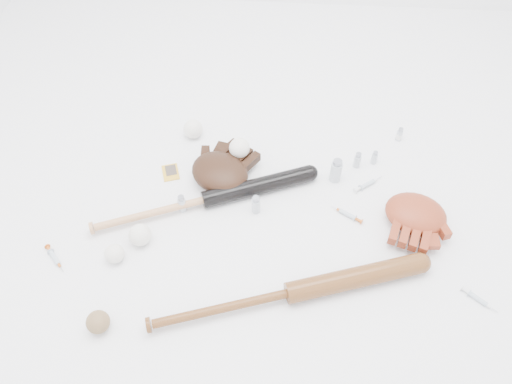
# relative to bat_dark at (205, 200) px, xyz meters

# --- Properties ---
(bat_dark) EXTENTS (0.83, 0.39, 0.06)m
(bat_dark) POSITION_rel_bat_dark_xyz_m (0.00, 0.00, 0.00)
(bat_dark) COLOR black
(bat_dark) RESTS_ON ground
(bat_wood) EXTENTS (0.93, 0.36, 0.07)m
(bat_wood) POSITION_rel_bat_dark_xyz_m (0.32, -0.36, 0.00)
(bat_wood) COLOR brown
(bat_wood) RESTS_ON ground
(glove_dark) EXTENTS (0.38, 0.38, 0.10)m
(glove_dark) POSITION_rel_bat_dark_xyz_m (0.04, 0.12, 0.02)
(glove_dark) COLOR black
(glove_dark) RESTS_ON ground
(glove_tan) EXTENTS (0.33, 0.33, 0.09)m
(glove_tan) POSITION_rel_bat_dark_xyz_m (0.75, -0.02, 0.01)
(glove_tan) COLOR maroon
(glove_tan) RESTS_ON ground
(trading_card) EXTENTS (0.08, 0.10, 0.00)m
(trading_card) POSITION_rel_bat_dark_xyz_m (-0.16, 0.15, -0.03)
(trading_card) COLOR gold
(trading_card) RESTS_ON ground
(pedestal) EXTENTS (0.09, 0.09, 0.04)m
(pedestal) POSITION_rel_bat_dark_xyz_m (0.11, 0.22, -0.01)
(pedestal) COLOR white
(pedestal) RESTS_ON ground
(baseball_on_pedestal) EXTENTS (0.08, 0.08, 0.08)m
(baseball_on_pedestal) POSITION_rel_bat_dark_xyz_m (0.11, 0.22, 0.05)
(baseball_on_pedestal) COLOR white
(baseball_on_pedestal) RESTS_ON pedestal
(baseball_left) EXTENTS (0.07, 0.07, 0.07)m
(baseball_left) POSITION_rel_bat_dark_xyz_m (-0.27, -0.25, 0.00)
(baseball_left) COLOR white
(baseball_left) RESTS_ON ground
(baseball_upper) EXTENTS (0.08, 0.08, 0.08)m
(baseball_upper) POSITION_rel_bat_dark_xyz_m (-0.10, 0.36, 0.01)
(baseball_upper) COLOR white
(baseball_upper) RESTS_ON ground
(baseball_mid) EXTENTS (0.08, 0.08, 0.08)m
(baseball_mid) POSITION_rel_bat_dark_xyz_m (-0.20, -0.18, 0.01)
(baseball_mid) COLOR white
(baseball_mid) RESTS_ON ground
(baseball_aged) EXTENTS (0.07, 0.07, 0.07)m
(baseball_aged) POSITION_rel_bat_dark_xyz_m (-0.26, -0.50, 0.00)
(baseball_aged) COLOR brown
(baseball_aged) RESTS_ON ground
(syringe_0) EXTENTS (0.11, 0.12, 0.02)m
(syringe_0) POSITION_rel_bat_dark_xyz_m (-0.48, -0.27, -0.02)
(syringe_0) COLOR #ADBCC6
(syringe_0) RESTS_ON ground
(syringe_1) EXTENTS (0.13, 0.09, 0.02)m
(syringe_1) POSITION_rel_bat_dark_xyz_m (0.52, -0.01, -0.02)
(syringe_1) COLOR #ADBCC6
(syringe_1) RESTS_ON ground
(syringe_2) EXTENTS (0.13, 0.11, 0.02)m
(syringe_2) POSITION_rel_bat_dark_xyz_m (0.60, 0.14, -0.02)
(syringe_2) COLOR #ADBCC6
(syringe_2) RESTS_ON ground
(syringe_3) EXTENTS (0.12, 0.11, 0.02)m
(syringe_3) POSITION_rel_bat_dark_xyz_m (0.92, -0.32, -0.02)
(syringe_3) COLOR #ADBCC6
(syringe_3) RESTS_ON ground
(vial_0) EXTENTS (0.02, 0.02, 0.06)m
(vial_0) POSITION_rel_bat_dark_xyz_m (0.64, 0.26, -0.00)
(vial_0) COLOR #B2BCC4
(vial_0) RESTS_ON ground
(vial_1) EXTENTS (0.02, 0.02, 0.06)m
(vial_1) POSITION_rel_bat_dark_xyz_m (0.75, 0.40, -0.00)
(vial_1) COLOR #B2BCC4
(vial_1) RESTS_ON ground
(vial_2) EXTENTS (0.03, 0.03, 0.08)m
(vial_2) POSITION_rel_bat_dark_xyz_m (0.19, -0.02, 0.01)
(vial_2) COLOR #B2BCC4
(vial_2) RESTS_ON ground
(vial_3) EXTENTS (0.04, 0.04, 0.10)m
(vial_3) POSITION_rel_bat_dark_xyz_m (0.48, 0.16, 0.02)
(vial_3) COLOR #B2BCC4
(vial_3) RESTS_ON ground
(vial_4) EXTENTS (0.03, 0.03, 0.07)m
(vial_4) POSITION_rel_bat_dark_xyz_m (-0.08, -0.03, 0.01)
(vial_4) COLOR #B2BCC4
(vial_4) RESTS_ON ground
(vial_5) EXTENTS (0.03, 0.03, 0.07)m
(vial_5) POSITION_rel_bat_dark_xyz_m (0.57, 0.24, 0.00)
(vial_5) COLOR #B2BCC4
(vial_5) RESTS_ON ground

